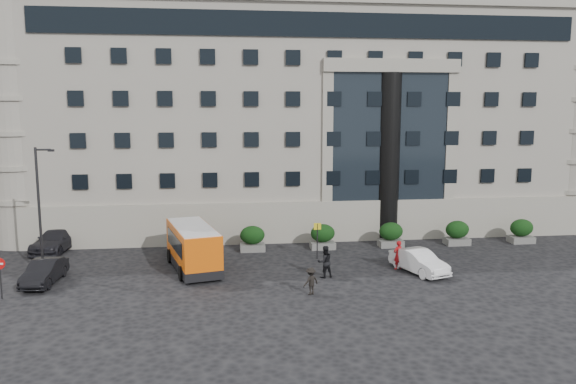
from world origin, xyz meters
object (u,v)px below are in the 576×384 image
hedge_e (457,233)px  street_lamp (40,207)px  white_taxi (419,261)px  pedestrian_c (311,281)px  hedge_c (323,236)px  bus_stop_sign (317,234)px  parked_car_d (42,225)px  pedestrian_b (325,262)px  parked_car_b (44,272)px  hedge_b (252,238)px  hedge_d (391,234)px  hedge_f (521,231)px  minibus (193,246)px  pedestrian_a (398,255)px  red_truck (84,220)px  parked_car_c (56,240)px  no_entry_sign (0,270)px  hedge_a (180,240)px

hedge_e → street_lamp: (-28.74, -4.80, 3.44)m
white_taxi → pedestrian_c: bearing=-174.9°
hedge_c → hedge_e: 10.40m
bus_stop_sign → parked_car_d: bearing=153.8°
hedge_e → pedestrian_b: bearing=-148.6°
hedge_e → pedestrian_c: hedge_e is taller
parked_car_b → parked_car_d: parked_car_d is taller
bus_stop_sign → white_taxi: (5.82, -4.00, -1.00)m
hedge_b → hedge_d: size_ratio=1.00×
bus_stop_sign → hedge_f: bearing=9.6°
minibus → pedestrian_a: (13.12, -1.56, -0.63)m
minibus → parked_car_b: 8.89m
hedge_c → hedge_f: 15.60m
hedge_e → red_truck: size_ratio=0.36×
parked_car_c → pedestrian_c: parked_car_c is taller
hedge_f → parked_car_c: size_ratio=0.34×
minibus → hedge_e: bearing=-1.5°
parked_car_c → parked_car_d: 6.46m
street_lamp → parked_car_b: 3.95m
hedge_d → bus_stop_sign: (-6.10, -2.80, 0.80)m
hedge_d → hedge_c: bearing=180.0°
hedge_f → pedestrian_a: (-11.75, -5.84, 0.01)m
hedge_c → hedge_e: size_ratio=1.00×
pedestrian_b → no_entry_sign: bearing=-9.8°
bus_stop_sign → pedestrian_a: bearing=-32.6°
minibus → pedestrian_c: (6.73, -5.83, -0.79)m
minibus → pedestrian_a: minibus is taller
red_truck → bus_stop_sign: bearing=-36.2°
hedge_c → parked_car_d: 23.45m
hedge_e → hedge_f: 5.20m
street_lamp → pedestrian_b: 17.64m
parked_car_b → parked_car_d: bearing=111.1°
parked_car_d → white_taxi: 30.70m
bus_stop_sign → no_entry_sign: (-18.50, -6.04, -0.08)m
minibus → hedge_b: bearing=32.6°
hedge_f → parked_car_d: (-37.76, 7.68, -0.21)m
hedge_f → pedestrian_c: 20.77m
hedge_a → pedestrian_b: pedestrian_b is taller
hedge_c → parked_car_d: bearing=160.9°
hedge_f → pedestrian_a: 13.12m
pedestrian_b → hedge_e: bearing=-164.1°
hedge_a → street_lamp: bearing=-148.8°
bus_stop_sign → minibus: bearing=-170.0°
bus_stop_sign → hedge_a: bearing=163.6°
parked_car_c → pedestrian_c: 20.68m
red_truck → parked_car_b: (0.55, -12.64, -0.64)m
hedge_b → hedge_e: 15.60m
parked_car_d → pedestrian_c: size_ratio=3.34×
hedge_e → bus_stop_sign: size_ratio=0.73×
no_entry_sign → hedge_b: bearing=31.9°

